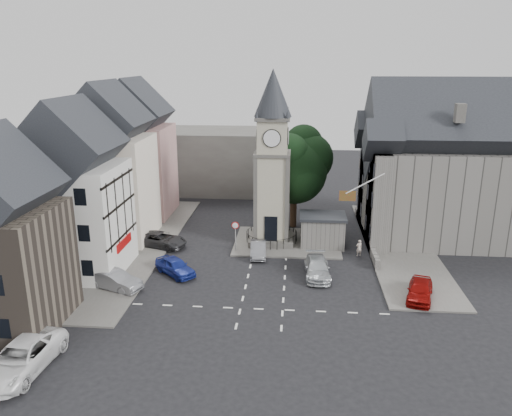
# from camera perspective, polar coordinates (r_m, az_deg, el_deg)

# --- Properties ---
(ground) EXTENTS (120.00, 120.00, 0.00)m
(ground) POSITION_cam_1_polar(r_m,az_deg,el_deg) (40.99, 1.19, -7.87)
(ground) COLOR black
(ground) RESTS_ON ground
(pavement_west) EXTENTS (6.00, 30.00, 0.14)m
(pavement_west) POSITION_cam_1_polar(r_m,az_deg,el_deg) (48.72, -13.22, -4.15)
(pavement_west) COLOR #595651
(pavement_west) RESTS_ON ground
(pavement_east) EXTENTS (6.00, 26.00, 0.14)m
(pavement_east) POSITION_cam_1_polar(r_m,az_deg,el_deg) (49.27, 15.91, -4.12)
(pavement_east) COLOR #595651
(pavement_east) RESTS_ON ground
(central_island) EXTENTS (10.00, 8.00, 0.16)m
(central_island) POSITION_cam_1_polar(r_m,az_deg,el_deg) (48.30, 3.57, -3.89)
(central_island) COLOR #595651
(central_island) RESTS_ON ground
(road_markings) EXTENTS (20.00, 8.00, 0.01)m
(road_markings) POSITION_cam_1_polar(r_m,az_deg,el_deg) (36.07, 0.63, -11.48)
(road_markings) COLOR silver
(road_markings) RESTS_ON ground
(clock_tower) EXTENTS (4.86, 4.86, 16.25)m
(clock_tower) POSITION_cam_1_polar(r_m,az_deg,el_deg) (46.14, 1.88, 5.54)
(clock_tower) COLOR #4C4944
(clock_tower) RESTS_ON ground
(stone_shelter) EXTENTS (4.30, 3.30, 3.08)m
(stone_shelter) POSITION_cam_1_polar(r_m,az_deg,el_deg) (47.39, 7.59, -2.53)
(stone_shelter) COLOR slate
(stone_shelter) RESTS_ON ground
(town_tree) EXTENTS (7.20, 7.20, 10.80)m
(town_tree) POSITION_cam_1_polar(r_m,az_deg,el_deg) (51.22, 4.41, 5.31)
(town_tree) COLOR black
(town_tree) RESTS_ON ground
(warning_sign_post) EXTENTS (0.70, 0.19, 2.85)m
(warning_sign_post) POSITION_cam_1_polar(r_m,az_deg,el_deg) (45.54, -2.38, -2.56)
(warning_sign_post) COLOR black
(warning_sign_post) RESTS_ON ground
(terrace_pink) EXTENTS (8.10, 7.60, 12.80)m
(terrace_pink) POSITION_cam_1_polar(r_m,az_deg,el_deg) (57.07, -13.51, 5.67)
(terrace_pink) COLOR tan
(terrace_pink) RESTS_ON ground
(terrace_cream) EXTENTS (8.10, 7.60, 12.80)m
(terrace_cream) POSITION_cam_1_polar(r_m,az_deg,el_deg) (49.69, -16.33, 3.87)
(terrace_cream) COLOR #F5E2CD
(terrace_cream) RESTS_ON ground
(terrace_tudor) EXTENTS (8.10, 7.60, 12.00)m
(terrace_tudor) POSITION_cam_1_polar(r_m,az_deg,el_deg) (42.64, -20.03, 0.92)
(terrace_tudor) COLOR silver
(terrace_tudor) RESTS_ON ground
(backdrop_west) EXTENTS (20.00, 10.00, 8.00)m
(backdrop_west) POSITION_cam_1_polar(r_m,az_deg,el_deg) (68.02, -7.46, 5.50)
(backdrop_west) COLOR #4C4944
(backdrop_west) RESTS_ON ground
(east_building) EXTENTS (14.40, 11.40, 12.60)m
(east_building) POSITION_cam_1_polar(r_m,az_deg,el_deg) (51.17, 19.79, 3.55)
(east_building) COLOR slate
(east_building) RESTS_ON ground
(east_boundary_wall) EXTENTS (0.40, 16.00, 0.90)m
(east_boundary_wall) POSITION_cam_1_polar(r_m,az_deg,el_deg) (50.52, 12.41, -2.88)
(east_boundary_wall) COLOR slate
(east_boundary_wall) RESTS_ON ground
(flagpole) EXTENTS (3.68, 0.10, 2.74)m
(flagpole) POSITION_cam_1_polar(r_m,az_deg,el_deg) (42.81, 12.36, 2.74)
(flagpole) COLOR white
(flagpole) RESTS_ON ground
(car_west_blue) EXTENTS (4.18, 4.06, 1.42)m
(car_west_blue) POSITION_cam_1_polar(r_m,az_deg,el_deg) (41.69, -9.23, -6.59)
(car_west_blue) COLOR navy
(car_west_blue) RESTS_ON ground
(car_west_silver) EXTENTS (4.73, 3.01, 1.47)m
(car_west_silver) POSITION_cam_1_polar(r_m,az_deg,el_deg) (40.14, -15.89, -7.94)
(car_west_silver) COLOR gray
(car_west_silver) RESTS_ON ground
(car_west_grey) EXTENTS (5.54, 3.77, 1.41)m
(car_west_grey) POSITION_cam_1_polar(r_m,az_deg,el_deg) (47.87, -10.88, -3.57)
(car_west_grey) COLOR #2B2B2D
(car_west_grey) RESTS_ON ground
(car_island_silver) EXTENTS (1.65, 3.98, 1.28)m
(car_island_silver) POSITION_cam_1_polar(r_m,az_deg,el_deg) (44.94, 0.24, -4.70)
(car_island_silver) COLOR gray
(car_island_silver) RESTS_ON ground
(car_island_east) EXTENTS (2.15, 4.92, 1.41)m
(car_island_east) POSITION_cam_1_polar(r_m,az_deg,el_deg) (41.14, 7.01, -6.83)
(car_island_east) COLOR #B5B9BD
(car_island_east) RESTS_ON ground
(car_east_red) EXTENTS (2.88, 4.61, 1.46)m
(car_east_red) POSITION_cam_1_polar(r_m,az_deg,el_deg) (39.01, 18.23, -8.91)
(car_east_red) COLOR maroon
(car_east_red) RESTS_ON ground
(van_sw_white) EXTENTS (3.27, 6.27, 1.69)m
(van_sw_white) POSITION_cam_1_polar(r_m,az_deg,el_deg) (32.24, -25.23, -15.21)
(van_sw_white) COLOR white
(van_sw_white) RESTS_ON ground
(pedestrian) EXTENTS (0.65, 0.55, 1.53)m
(pedestrian) POSITION_cam_1_polar(r_m,az_deg,el_deg) (45.80, 11.69, -4.48)
(pedestrian) COLOR beige
(pedestrian) RESTS_ON ground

